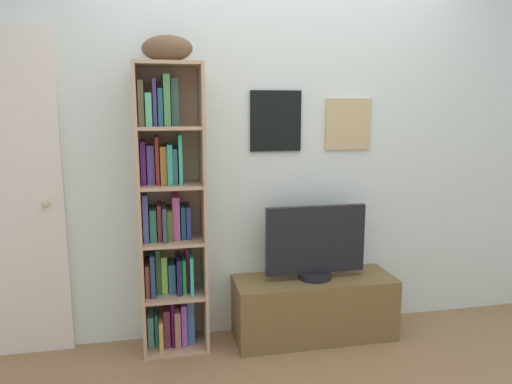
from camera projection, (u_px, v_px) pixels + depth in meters
back_wall at (275, 143)px, 3.19m from camera, size 4.80×0.08×2.58m
bookshelf at (169, 218)px, 2.98m from camera, size 0.40×0.30×1.78m
football at (167, 48)px, 2.77m from camera, size 0.33×0.22×0.15m
tv_stand at (314, 307)px, 3.21m from camera, size 1.06×0.38×0.41m
television at (315, 243)px, 3.13m from camera, size 0.66×0.22×0.49m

